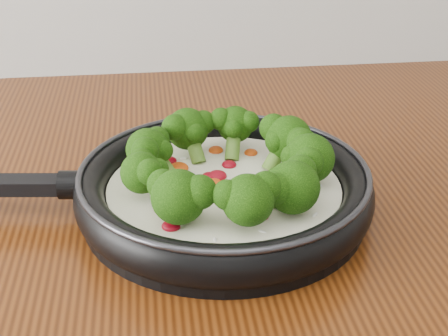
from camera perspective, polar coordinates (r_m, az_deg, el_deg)
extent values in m
cylinder|color=black|center=(0.65, 0.00, -3.49)|extent=(0.31, 0.31, 0.01)
torus|color=black|center=(0.64, 0.00, -1.82)|extent=(0.33, 0.33, 0.03)
torus|color=#2D2D33|center=(0.63, 0.00, -0.24)|extent=(0.32, 0.32, 0.01)
cylinder|color=black|center=(0.66, -13.17, -1.46)|extent=(0.03, 0.03, 0.03)
cylinder|color=white|center=(0.64, 0.00, -2.31)|extent=(0.26, 0.26, 0.02)
ellipsoid|color=maroon|center=(0.68, 0.45, 0.29)|extent=(0.02, 0.02, 0.01)
ellipsoid|color=maroon|center=(0.69, -4.81, 0.65)|extent=(0.02, 0.02, 0.01)
ellipsoid|color=#DC470E|center=(0.64, -0.92, -1.42)|extent=(0.03, 0.03, 0.01)
ellipsoid|color=maroon|center=(0.60, -5.09, -3.65)|extent=(0.03, 0.03, 0.01)
ellipsoid|color=maroon|center=(0.58, -4.68, -5.12)|extent=(0.02, 0.02, 0.01)
ellipsoid|color=#DC470E|center=(0.70, 2.39, 1.36)|extent=(0.02, 0.02, 0.01)
ellipsoid|color=maroon|center=(0.59, 3.35, -4.29)|extent=(0.02, 0.02, 0.01)
ellipsoid|color=maroon|center=(0.62, 0.35, -2.46)|extent=(0.02, 0.02, 0.01)
ellipsoid|color=#DC470E|center=(0.60, -4.08, -3.87)|extent=(0.03, 0.03, 0.01)
ellipsoid|color=maroon|center=(0.65, -5.68, -1.10)|extent=(0.02, 0.02, 0.01)
ellipsoid|color=maroon|center=(0.65, -1.33, -0.76)|extent=(0.02, 0.02, 0.01)
ellipsoid|color=#DC470E|center=(0.71, -0.72, 1.58)|extent=(0.02, 0.02, 0.01)
ellipsoid|color=maroon|center=(0.66, -0.59, -0.70)|extent=(0.03, 0.03, 0.01)
ellipsoid|color=maroon|center=(0.64, 4.14, -1.69)|extent=(0.02, 0.02, 0.01)
ellipsoid|color=#DC470E|center=(0.67, -4.02, -0.01)|extent=(0.02, 0.02, 0.01)
ellipsoid|color=maroon|center=(0.61, 1.91, -3.15)|extent=(0.02, 0.02, 0.01)
ellipsoid|color=white|center=(0.64, -0.11, -1.58)|extent=(0.01, 0.01, 0.00)
ellipsoid|color=white|center=(0.65, 0.43, -0.98)|extent=(0.00, 0.01, 0.00)
ellipsoid|color=white|center=(0.57, 3.41, -5.66)|extent=(0.01, 0.01, 0.00)
ellipsoid|color=white|center=(0.69, 0.92, 0.74)|extent=(0.01, 0.01, 0.00)
ellipsoid|color=white|center=(0.63, 2.84, -1.97)|extent=(0.01, 0.01, 0.00)
ellipsoid|color=white|center=(0.62, -4.04, -2.74)|extent=(0.00, 0.01, 0.00)
ellipsoid|color=white|center=(0.70, -5.88, 0.99)|extent=(0.01, 0.01, 0.00)
ellipsoid|color=white|center=(0.64, 0.50, -1.44)|extent=(0.01, 0.01, 0.00)
ellipsoid|color=white|center=(0.65, 8.48, -1.52)|extent=(0.01, 0.01, 0.00)
ellipsoid|color=white|center=(0.56, -0.80, -6.39)|extent=(0.00, 0.01, 0.00)
ellipsoid|color=white|center=(0.65, 7.33, -1.25)|extent=(0.00, 0.01, 0.00)
ellipsoid|color=white|center=(0.69, -3.55, 0.85)|extent=(0.01, 0.01, 0.00)
ellipsoid|color=white|center=(0.63, -5.71, -2.07)|extent=(0.01, 0.01, 0.00)
ellipsoid|color=white|center=(0.63, 1.80, -1.97)|extent=(0.01, 0.01, 0.00)
ellipsoid|color=white|center=(0.63, 2.53, -1.94)|extent=(0.01, 0.00, 0.00)
ellipsoid|color=white|center=(0.70, -6.38, 1.07)|extent=(0.01, 0.01, 0.00)
ellipsoid|color=white|center=(0.60, 8.04, -4.12)|extent=(0.01, 0.01, 0.00)
ellipsoid|color=white|center=(0.63, -5.19, -1.81)|extent=(0.01, 0.01, 0.00)
ellipsoid|color=white|center=(0.58, -3.92, -5.04)|extent=(0.01, 0.01, 0.00)
cylinder|color=olive|center=(0.64, 5.95, -0.47)|extent=(0.03, 0.02, 0.04)
sphere|color=black|center=(0.63, 7.57, 0.85)|extent=(0.05, 0.05, 0.05)
sphere|color=black|center=(0.65, 6.92, 2.15)|extent=(0.03, 0.03, 0.03)
sphere|color=black|center=(0.61, 7.50, 0.55)|extent=(0.03, 0.03, 0.03)
sphere|color=black|center=(0.63, 6.12, 0.99)|extent=(0.03, 0.03, 0.02)
cylinder|color=olive|center=(0.67, 4.57, 0.99)|extent=(0.04, 0.03, 0.03)
sphere|color=black|center=(0.67, 5.73, 2.58)|extent=(0.05, 0.05, 0.05)
sphere|color=black|center=(0.68, 4.40, 3.55)|extent=(0.03, 0.03, 0.03)
sphere|color=black|center=(0.66, 6.55, 2.40)|extent=(0.03, 0.03, 0.03)
sphere|color=black|center=(0.66, 4.67, 2.39)|extent=(0.03, 0.03, 0.02)
cylinder|color=olive|center=(0.69, 0.81, 2.04)|extent=(0.02, 0.04, 0.04)
sphere|color=black|center=(0.70, 1.01, 3.89)|extent=(0.04, 0.04, 0.04)
sphere|color=black|center=(0.70, -0.27, 4.33)|extent=(0.03, 0.03, 0.02)
sphere|color=black|center=(0.69, 2.20, 4.11)|extent=(0.03, 0.03, 0.02)
sphere|color=black|center=(0.69, 0.83, 3.50)|extent=(0.02, 0.02, 0.02)
cylinder|color=olive|center=(0.69, -2.59, 1.73)|extent=(0.03, 0.04, 0.03)
sphere|color=black|center=(0.69, -3.24, 3.47)|extent=(0.05, 0.05, 0.05)
sphere|color=black|center=(0.68, -4.35, 3.59)|extent=(0.03, 0.03, 0.03)
sphere|color=black|center=(0.70, -1.85, 4.04)|extent=(0.03, 0.03, 0.03)
sphere|color=black|center=(0.68, -2.65, 3.12)|extent=(0.03, 0.03, 0.02)
cylinder|color=olive|center=(0.66, -5.40, 0.23)|extent=(0.03, 0.03, 0.03)
sphere|color=black|center=(0.66, -6.76, 1.61)|extent=(0.05, 0.05, 0.04)
sphere|color=black|center=(0.64, -6.97, 1.53)|extent=(0.03, 0.03, 0.03)
sphere|color=black|center=(0.67, -5.91, 2.58)|extent=(0.03, 0.03, 0.03)
sphere|color=black|center=(0.65, -5.46, 1.56)|extent=(0.02, 0.02, 0.02)
cylinder|color=olive|center=(0.62, -5.76, -1.44)|extent=(0.03, 0.02, 0.03)
sphere|color=black|center=(0.61, -7.31, -0.41)|extent=(0.04, 0.04, 0.04)
sphere|color=black|center=(0.60, -6.57, -0.36)|extent=(0.03, 0.03, 0.03)
sphere|color=black|center=(0.62, -7.26, 0.69)|extent=(0.03, 0.03, 0.02)
sphere|color=black|center=(0.61, -5.82, -0.06)|extent=(0.02, 0.02, 0.02)
cylinder|color=olive|center=(0.58, -3.10, -3.19)|extent=(0.03, 0.03, 0.03)
sphere|color=black|center=(0.56, -4.04, -2.56)|extent=(0.05, 0.05, 0.05)
sphere|color=black|center=(0.56, -2.15, -2.13)|extent=(0.03, 0.03, 0.03)
sphere|color=black|center=(0.57, -5.42, -1.49)|extent=(0.03, 0.03, 0.03)
sphere|color=black|center=(0.58, -3.17, -1.70)|extent=(0.03, 0.03, 0.02)
cylinder|color=olive|center=(0.58, 1.61, -3.45)|extent=(0.02, 0.03, 0.04)
sphere|color=black|center=(0.55, 2.13, -2.84)|extent=(0.05, 0.05, 0.05)
sphere|color=black|center=(0.56, 3.69, -1.71)|extent=(0.03, 0.03, 0.03)
sphere|color=black|center=(0.55, 0.30, -2.39)|extent=(0.03, 0.03, 0.03)
sphere|color=black|center=(0.57, 1.68, -1.89)|extent=(0.03, 0.03, 0.02)
cylinder|color=olive|center=(0.60, 4.75, -2.50)|extent=(0.03, 0.03, 0.03)
sphere|color=black|center=(0.58, 6.10, -1.70)|extent=(0.05, 0.05, 0.05)
sphere|color=black|center=(0.60, 6.74, -0.28)|extent=(0.03, 0.03, 0.03)
sphere|color=black|center=(0.57, 4.76, -1.80)|extent=(0.03, 0.03, 0.03)
sphere|color=black|center=(0.59, 4.82, -1.06)|extent=(0.03, 0.03, 0.02)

